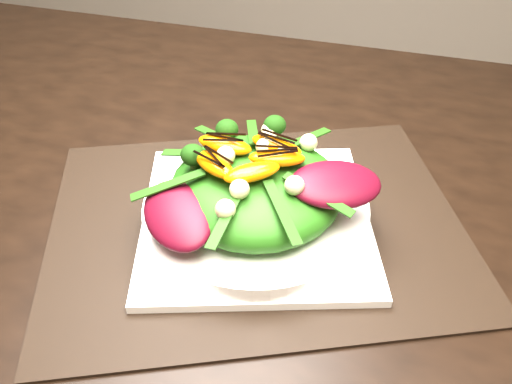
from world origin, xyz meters
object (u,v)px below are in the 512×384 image
(placemat, at_px, (256,222))
(orange_segment, at_px, (262,155))
(plate_base, at_px, (256,218))
(dining_table, at_px, (59,165))
(salad_bowl, at_px, (256,209))
(lettuce_mound, at_px, (256,188))

(placemat, xyz_separation_m, orange_segment, (0.00, 0.01, 0.09))
(plate_base, height_order, orange_segment, orange_segment)
(dining_table, xyz_separation_m, plate_base, (0.30, -0.06, 0.03))
(plate_base, distance_m, salad_bowl, 0.01)
(placemat, distance_m, salad_bowl, 0.02)
(dining_table, distance_m, placemat, 0.30)
(dining_table, height_order, lettuce_mound, dining_table)
(salad_bowl, xyz_separation_m, lettuce_mound, (0.00, 0.00, 0.03))
(dining_table, distance_m, plate_base, 0.30)
(dining_table, xyz_separation_m, placemat, (0.30, -0.06, 0.02))
(salad_bowl, bearing_deg, plate_base, 0.00)
(dining_table, bearing_deg, orange_segment, -9.36)
(salad_bowl, relative_size, orange_segment, 4.24)
(lettuce_mound, distance_m, orange_segment, 0.04)
(placemat, relative_size, lettuce_mound, 2.45)
(placemat, bearing_deg, dining_table, 169.10)
(salad_bowl, distance_m, orange_segment, 0.07)
(placemat, relative_size, salad_bowl, 1.84)
(lettuce_mound, relative_size, orange_segment, 3.19)
(dining_table, height_order, placemat, dining_table)
(plate_base, relative_size, lettuce_mound, 1.35)
(salad_bowl, bearing_deg, dining_table, 169.10)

